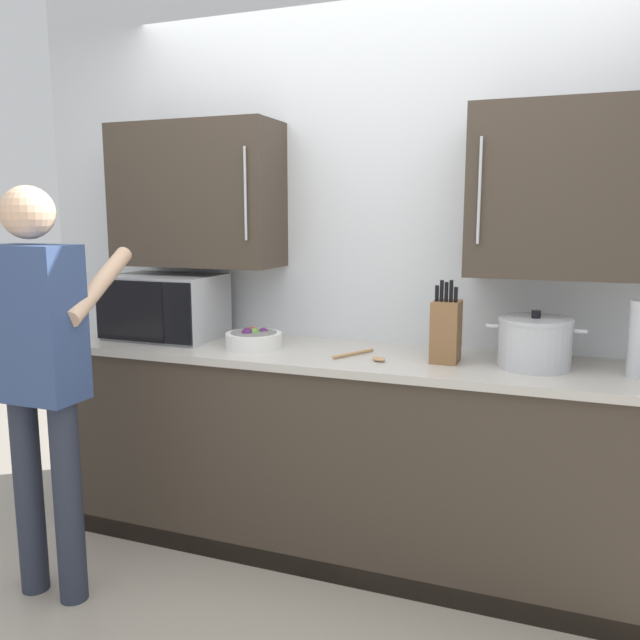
% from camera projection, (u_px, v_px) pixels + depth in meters
% --- Properties ---
extents(back_wall_tiled, '(3.73, 0.44, 2.87)m').
position_uv_depth(back_wall_tiled, '(376.00, 227.00, 3.01)').
color(back_wall_tiled, silver).
rests_on(back_wall_tiled, ground_plane).
extents(counter_unit, '(2.75, 0.61, 0.94)m').
position_uv_depth(counter_unit, '(355.00, 455.00, 2.90)').
color(counter_unit, '#3D3328').
rests_on(counter_unit, ground_plane).
extents(microwave_oven, '(0.53, 0.39, 0.31)m').
position_uv_depth(microwave_oven, '(161.00, 306.00, 3.19)').
color(microwave_oven, '#B7BABF').
rests_on(microwave_oven, counter_unit).
extents(wooden_spoon, '(0.23, 0.22, 0.02)m').
position_uv_depth(wooden_spoon, '(366.00, 356.00, 2.74)').
color(wooden_spoon, tan).
rests_on(wooden_spoon, counter_unit).
extents(fruit_bowl, '(0.26, 0.26, 0.10)m').
position_uv_depth(fruit_bowl, '(254.00, 339.00, 2.95)').
color(fruit_bowl, white).
rests_on(fruit_bowl, counter_unit).
extents(knife_block, '(0.11, 0.15, 0.34)m').
position_uv_depth(knife_block, '(446.00, 331.00, 2.66)').
color(knife_block, brown).
rests_on(knife_block, counter_unit).
extents(stock_pot, '(0.38, 0.29, 0.23)m').
position_uv_depth(stock_pot, '(535.00, 343.00, 2.56)').
color(stock_pot, '#B7BABF').
rests_on(stock_pot, counter_unit).
extents(person_figure, '(0.44, 0.59, 1.65)m').
position_uv_depth(person_figure, '(39.00, 360.00, 2.49)').
color(person_figure, '#282D3D').
rests_on(person_figure, ground_plane).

